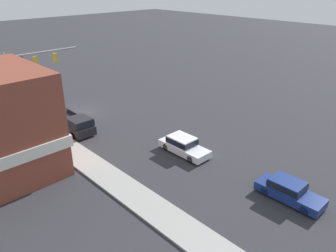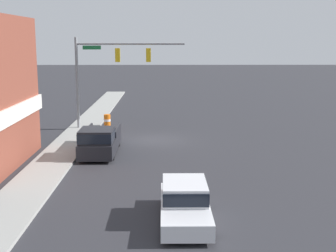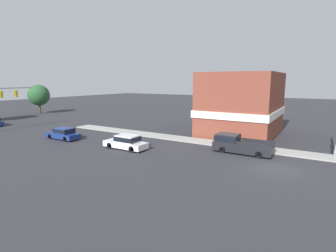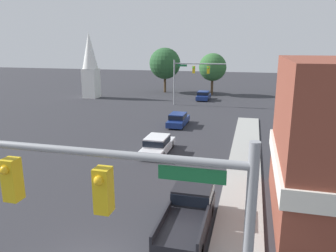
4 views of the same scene
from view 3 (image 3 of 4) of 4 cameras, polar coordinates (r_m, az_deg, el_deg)
The scene contains 7 objects.
ground_plane at distance 23.76m, azimuth 22.51°, elevation -8.61°, with size 200.00×200.00×0.00m, color #2D2D33.
sidewalk_curb at distance 29.19m, azimuth 24.29°, elevation -5.23°, with size 2.40×60.00×0.14m.
car_lead at distance 28.34m, azimuth -9.04°, elevation -3.41°, with size 1.85×4.87×1.51m.
car_second_ahead at distance 35.10m, azimuth -21.83°, elevation -1.50°, with size 1.77×4.67×1.44m.
pickup_truck_parked at distance 27.48m, azimuth 14.89°, elevation -3.79°, with size 2.03×5.76×1.82m.
corner_brick_building at distance 37.04m, azimuth 15.69°, elevation 4.51°, with size 11.72×9.47×8.27m.
backdrop_tree_center at distance 64.90m, azimuth -26.31°, elevation 6.03°, with size 4.59×4.59×6.38m.
Camera 3 is at (-22.43, -3.10, 7.20)m, focal length 28.00 mm.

